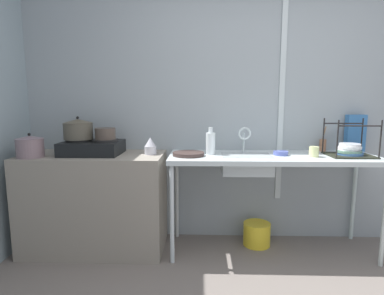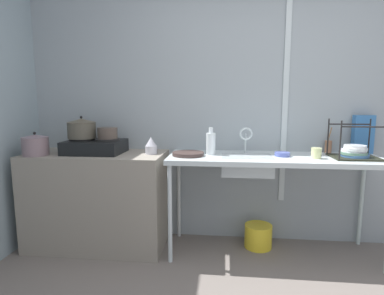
{
  "view_description": "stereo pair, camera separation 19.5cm",
  "coord_description": "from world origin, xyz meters",
  "px_view_note": "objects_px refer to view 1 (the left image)",
  "views": [
    {
      "loc": [
        -0.58,
        -1.24,
        1.33
      ],
      "look_at": [
        -0.66,
        1.41,
        0.93
      ],
      "focal_mm": 28.79,
      "sensor_mm": 36.0,
      "label": 1
    },
    {
      "loc": [
        -0.38,
        -1.22,
        1.33
      ],
      "look_at": [
        -0.66,
        1.41,
        0.93
      ],
      "focal_mm": 28.79,
      "sensor_mm": 36.0,
      "label": 2
    }
  ],
  "objects_px": {
    "stove": "(92,147)",
    "cereal_box": "(355,133)",
    "pot_on_left_burner": "(78,129)",
    "pot_beside_stove": "(30,147)",
    "faucet": "(244,136)",
    "frying_pan": "(188,154)",
    "percolator": "(150,146)",
    "utensil_jar": "(323,145)",
    "dish_rack": "(349,150)",
    "small_bowl_on_drainboard": "(281,153)",
    "bucket_on_floor": "(257,234)",
    "sink_basin": "(246,164)",
    "bottle_by_sink": "(211,143)",
    "cup_by_rack": "(314,152)",
    "pot_on_right_burner": "(105,134)"
  },
  "relations": [
    {
      "from": "frying_pan",
      "to": "bottle_by_sink",
      "type": "xyz_separation_m",
      "value": [
        0.19,
        0.08,
        0.09
      ]
    },
    {
      "from": "percolator",
      "to": "bottle_by_sink",
      "type": "height_order",
      "value": "bottle_by_sink"
    },
    {
      "from": "stove",
      "to": "small_bowl_on_drainboard",
      "type": "height_order",
      "value": "stove"
    },
    {
      "from": "pot_on_left_burner",
      "to": "pot_beside_stove",
      "type": "bearing_deg",
      "value": -153.98
    },
    {
      "from": "pot_beside_stove",
      "to": "cereal_box",
      "type": "relative_size",
      "value": 0.65
    },
    {
      "from": "frying_pan",
      "to": "pot_on_right_burner",
      "type": "bearing_deg",
      "value": 176.36
    },
    {
      "from": "bottle_by_sink",
      "to": "pot_on_right_burner",
      "type": "bearing_deg",
      "value": -178.15
    },
    {
      "from": "sink_basin",
      "to": "cereal_box",
      "type": "height_order",
      "value": "cereal_box"
    },
    {
      "from": "pot_beside_stove",
      "to": "small_bowl_on_drainboard",
      "type": "distance_m",
      "value": 2.12
    },
    {
      "from": "sink_basin",
      "to": "frying_pan",
      "type": "relative_size",
      "value": 1.58
    },
    {
      "from": "sink_basin",
      "to": "bucket_on_floor",
      "type": "bearing_deg",
      "value": 40.1
    },
    {
      "from": "pot_on_right_burner",
      "to": "bucket_on_floor",
      "type": "xyz_separation_m",
      "value": [
        1.36,
        0.09,
        -0.95
      ]
    },
    {
      "from": "bucket_on_floor",
      "to": "pot_on_left_burner",
      "type": "bearing_deg",
      "value": -176.65
    },
    {
      "from": "stove",
      "to": "cereal_box",
      "type": "relative_size",
      "value": 1.45
    },
    {
      "from": "bottle_by_sink",
      "to": "bucket_on_floor",
      "type": "height_order",
      "value": "bottle_by_sink"
    },
    {
      "from": "cereal_box",
      "to": "bucket_on_floor",
      "type": "distance_m",
      "value": 1.31
    },
    {
      "from": "cereal_box",
      "to": "small_bowl_on_drainboard",
      "type": "bearing_deg",
      "value": -167.33
    },
    {
      "from": "percolator",
      "to": "utensil_jar",
      "type": "height_order",
      "value": "utensil_jar"
    },
    {
      "from": "cup_by_rack",
      "to": "pot_on_left_burner",
      "type": "bearing_deg",
      "value": 178.07
    },
    {
      "from": "dish_rack",
      "to": "utensil_jar",
      "type": "distance_m",
      "value": 0.29
    },
    {
      "from": "percolator",
      "to": "dish_rack",
      "type": "bearing_deg",
      "value": -0.96
    },
    {
      "from": "stove",
      "to": "dish_rack",
      "type": "xyz_separation_m",
      "value": [
        2.22,
        -0.02,
        -0.01
      ]
    },
    {
      "from": "pot_on_right_burner",
      "to": "bottle_by_sink",
      "type": "distance_m",
      "value": 0.92
    },
    {
      "from": "pot_beside_stove",
      "to": "frying_pan",
      "type": "relative_size",
      "value": 0.82
    },
    {
      "from": "percolator",
      "to": "cup_by_rack",
      "type": "xyz_separation_m",
      "value": [
        1.39,
        -0.08,
        -0.03
      ]
    },
    {
      "from": "pot_on_left_burner",
      "to": "frying_pan",
      "type": "bearing_deg",
      "value": -2.74
    },
    {
      "from": "sink_basin",
      "to": "cereal_box",
      "type": "bearing_deg",
      "value": 13.75
    },
    {
      "from": "bottle_by_sink",
      "to": "bucket_on_floor",
      "type": "xyz_separation_m",
      "value": [
        0.44,
        0.06,
        -0.86
      ]
    },
    {
      "from": "stove",
      "to": "bottle_by_sink",
      "type": "distance_m",
      "value": 1.04
    },
    {
      "from": "stove",
      "to": "percolator",
      "type": "distance_m",
      "value": 0.51
    },
    {
      "from": "small_bowl_on_drainboard",
      "to": "cereal_box",
      "type": "bearing_deg",
      "value": 17.47
    },
    {
      "from": "pot_on_right_burner",
      "to": "faucet",
      "type": "xyz_separation_m",
      "value": [
        1.23,
        0.13,
        -0.03
      ]
    },
    {
      "from": "faucet",
      "to": "frying_pan",
      "type": "height_order",
      "value": "faucet"
    },
    {
      "from": "faucet",
      "to": "cup_by_rack",
      "type": "height_order",
      "value": "faucet"
    },
    {
      "from": "stove",
      "to": "small_bowl_on_drainboard",
      "type": "xyz_separation_m",
      "value": [
        1.65,
        0.01,
        -0.04
      ]
    },
    {
      "from": "pot_beside_stove",
      "to": "frying_pan",
      "type": "bearing_deg",
      "value": 5.3
    },
    {
      "from": "faucet",
      "to": "cereal_box",
      "type": "height_order",
      "value": "cereal_box"
    },
    {
      "from": "dish_rack",
      "to": "small_bowl_on_drainboard",
      "type": "height_order",
      "value": "dish_rack"
    },
    {
      "from": "utensil_jar",
      "to": "cereal_box",
      "type": "bearing_deg",
      "value": -0.94
    },
    {
      "from": "bucket_on_floor",
      "to": "percolator",
      "type": "bearing_deg",
      "value": -175.09
    },
    {
      "from": "pot_on_right_burner",
      "to": "sink_basin",
      "type": "xyz_separation_m",
      "value": [
        1.23,
        -0.01,
        -0.26
      ]
    },
    {
      "from": "small_bowl_on_drainboard",
      "to": "percolator",
      "type": "bearing_deg",
      "value": 179.79
    },
    {
      "from": "dish_rack",
      "to": "cereal_box",
      "type": "bearing_deg",
      "value": 57.43
    },
    {
      "from": "pot_beside_stove",
      "to": "percolator",
      "type": "height_order",
      "value": "pot_beside_stove"
    },
    {
      "from": "pot_on_left_burner",
      "to": "percolator",
      "type": "height_order",
      "value": "pot_on_left_burner"
    },
    {
      "from": "pot_on_right_burner",
      "to": "utensil_jar",
      "type": "bearing_deg",
      "value": 7.0
    },
    {
      "from": "cereal_box",
      "to": "bucket_on_floor",
      "type": "bearing_deg",
      "value": -175.72
    },
    {
      "from": "stove",
      "to": "cereal_box",
      "type": "height_order",
      "value": "cereal_box"
    },
    {
      "from": "dish_rack",
      "to": "bucket_on_floor",
      "type": "relative_size",
      "value": 1.45
    },
    {
      "from": "stove",
      "to": "utensil_jar",
      "type": "distance_m",
      "value": 2.11
    }
  ]
}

